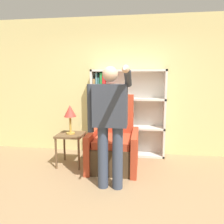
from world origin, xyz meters
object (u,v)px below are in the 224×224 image
bookcase (120,114)px  table_lamp (70,113)px  armchair (114,145)px  side_table (71,139)px  person_standing (110,120)px

bookcase → table_lamp: (-0.82, -0.70, 0.12)m
armchair → table_lamp: size_ratio=2.44×
bookcase → side_table: (-0.82, -0.70, -0.37)m
side_table → armchair: bearing=4.2°
person_standing → table_lamp: size_ratio=3.32×
side_table → table_lamp: table_lamp is taller
side_table → table_lamp: size_ratio=1.12×
armchair → person_standing: 1.02m
bookcase → armchair: bookcase is taller
armchair → table_lamp: armchair is taller
side_table → person_standing: bearing=-41.8°
person_standing → bookcase: bearing=90.5°
bookcase → person_standing: (0.01, -1.44, 0.15)m
person_standing → table_lamp: person_standing is taller
bookcase → armchair: bearing=-93.4°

